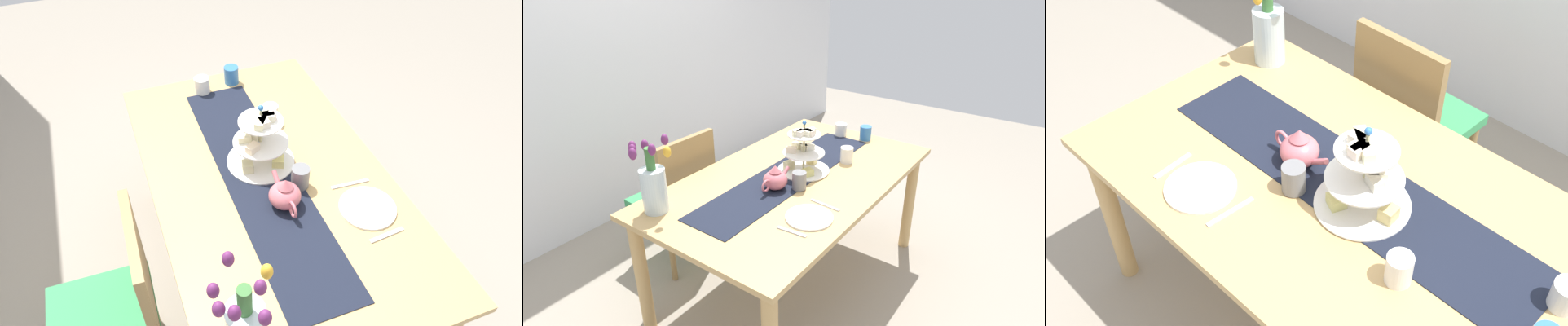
# 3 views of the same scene
# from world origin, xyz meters

# --- Properties ---
(ground_plane) EXTENTS (8.00, 8.00, 0.00)m
(ground_plane) POSITION_xyz_m (0.00, 0.00, 0.00)
(ground_plane) COLOR gray
(room_wall_rear) EXTENTS (6.00, 0.08, 2.60)m
(room_wall_rear) POSITION_xyz_m (0.00, 1.59, 1.30)
(room_wall_rear) COLOR silver
(room_wall_rear) RESTS_ON ground_plane
(dining_table) EXTENTS (1.70, 0.98, 0.74)m
(dining_table) POSITION_xyz_m (0.00, 0.00, 0.64)
(dining_table) COLOR tan
(dining_table) RESTS_ON ground_plane
(chair_left) EXTENTS (0.43, 0.43, 0.91)m
(chair_left) POSITION_xyz_m (-0.24, 0.72, 0.50)
(chair_left) COLOR olive
(chair_left) RESTS_ON ground_plane
(table_runner) EXTENTS (1.38, 0.30, 0.00)m
(table_runner) POSITION_xyz_m (0.00, 0.04, 0.74)
(table_runner) COLOR black
(table_runner) RESTS_ON dining_table
(tiered_cake_stand) EXTENTS (0.30, 0.30, 0.30)m
(tiered_cake_stand) POSITION_xyz_m (0.10, 0.00, 0.85)
(tiered_cake_stand) COLOR beige
(tiered_cake_stand) RESTS_ON table_runner
(teapot) EXTENTS (0.24, 0.13, 0.14)m
(teapot) POSITION_xyz_m (-0.17, 0.00, 0.80)
(teapot) COLOR #D66B75
(teapot) RESTS_ON table_runner
(tulip_vase) EXTENTS (0.24, 0.20, 0.37)m
(tulip_vase) POSITION_xyz_m (-0.69, 0.34, 0.89)
(tulip_vase) COLOR silver
(tulip_vase) RESTS_ON dining_table
(cream_jug) EXTENTS (0.08, 0.08, 0.08)m
(cream_jug) POSITION_xyz_m (0.71, 0.10, 0.78)
(cream_jug) COLOR white
(cream_jug) RESTS_ON dining_table
(dinner_plate_left) EXTENTS (0.23, 0.23, 0.01)m
(dinner_plate_left) POSITION_xyz_m (-0.31, -0.30, 0.74)
(dinner_plate_left) COLOR white
(dinner_plate_left) RESTS_ON dining_table
(fork_left) EXTENTS (0.03, 0.15, 0.01)m
(fork_left) POSITION_xyz_m (-0.45, -0.30, 0.74)
(fork_left) COLOR silver
(fork_left) RESTS_ON dining_table
(knife_left) EXTENTS (0.03, 0.17, 0.01)m
(knife_left) POSITION_xyz_m (-0.16, -0.30, 0.74)
(knife_left) COLOR silver
(knife_left) RESTS_ON dining_table
(mug_grey) EXTENTS (0.08, 0.08, 0.09)m
(mug_grey) POSITION_xyz_m (-0.10, -0.10, 0.79)
(mug_grey) COLOR slate
(mug_grey) RESTS_ON table_runner
(mug_white_text) EXTENTS (0.08, 0.08, 0.09)m
(mug_white_text) POSITION_xyz_m (0.35, -0.14, 0.79)
(mug_white_text) COLOR white
(mug_white_text) RESTS_ON dining_table
(mug_orange) EXTENTS (0.08, 0.08, 0.09)m
(mug_orange) POSITION_xyz_m (0.74, -0.07, 0.79)
(mug_orange) COLOR #3370B7
(mug_orange) RESTS_ON dining_table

